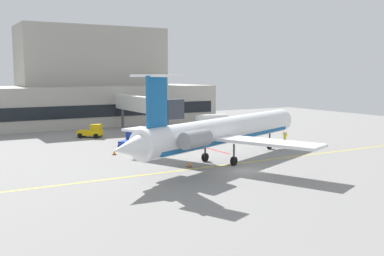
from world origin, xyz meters
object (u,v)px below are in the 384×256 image
(regional_jet, at_px, (223,131))
(pushback_tractor, at_px, (132,140))
(baggage_tug, at_px, (92,131))
(marshaller, at_px, (285,139))
(fuel_tank, at_px, (212,120))

(regional_jet, xyz_separation_m, pushback_tractor, (-4.59, 13.71, -2.32))
(baggage_tug, bearing_deg, marshaller, -46.47)
(pushback_tractor, xyz_separation_m, marshaller, (17.47, -8.81, -0.04))
(pushback_tractor, bearing_deg, fuel_tank, 33.22)
(pushback_tractor, distance_m, fuel_tank, 24.82)
(regional_jet, relative_size, fuel_tank, 4.65)
(baggage_tug, bearing_deg, pushback_tractor, -82.02)
(pushback_tractor, height_order, fuel_tank, pushback_tractor)
(regional_jet, relative_size, pushback_tractor, 8.43)
(baggage_tug, distance_m, fuel_tank, 22.46)
(fuel_tank, bearing_deg, marshaller, -98.35)
(fuel_tank, bearing_deg, pushback_tractor, -146.78)
(pushback_tractor, relative_size, marshaller, 1.88)
(regional_jet, relative_size, baggage_tug, 8.21)
(baggage_tug, xyz_separation_m, fuel_tank, (22.34, 2.36, 0.35))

